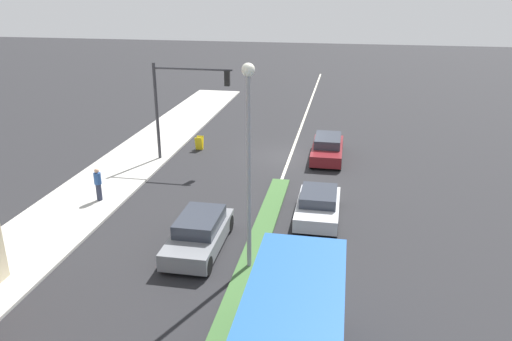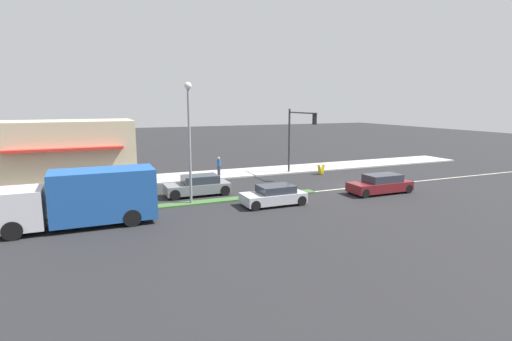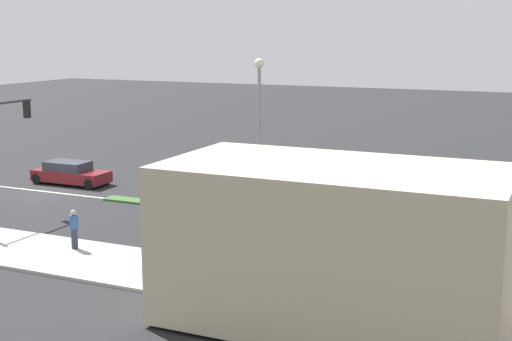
# 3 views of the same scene
# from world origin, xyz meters

# --- Properties ---
(ground_plane) EXTENTS (160.00, 160.00, 0.00)m
(ground_plane) POSITION_xyz_m (0.00, 18.00, 0.00)
(ground_plane) COLOR #232326
(sidewalk_right) EXTENTS (4.00, 73.00, 0.12)m
(sidewalk_right) POSITION_xyz_m (9.00, 18.50, 0.06)
(sidewalk_right) COLOR #B2AFA8
(sidewalk_right) RESTS_ON ground
(lane_marking_center) EXTENTS (0.16, 60.00, 0.01)m
(lane_marking_center) POSITION_xyz_m (0.00, 0.00, 0.00)
(lane_marking_center) COLOR beige
(lane_marking_center) RESTS_ON ground
(building_corner_store) EXTENTS (5.93, 9.98, 4.75)m
(building_corner_store) POSITION_xyz_m (10.82, 19.97, 2.50)
(building_corner_store) COLOR #C6B793
(building_corner_store) RESTS_ON sidewalk_right
(traffic_signal_main) EXTENTS (4.59, 0.34, 5.60)m
(traffic_signal_main) POSITION_xyz_m (6.12, 1.90, 3.90)
(traffic_signal_main) COLOR #333338
(traffic_signal_main) RESTS_ON sidewalk_right
(street_lamp) EXTENTS (0.44, 0.44, 7.37)m
(street_lamp) POSITION_xyz_m (0.00, 12.76, 4.78)
(street_lamp) COLOR gray
(street_lamp) RESTS_ON median_strip
(pedestrian) EXTENTS (0.34, 0.34, 1.60)m
(pedestrian) POSITION_xyz_m (8.17, 8.30, 0.96)
(pedestrian) COLOR #282D42
(pedestrian) RESTS_ON sidewalk_right
(warning_aframe_sign) EXTENTS (0.45, 0.53, 0.84)m
(warning_aframe_sign) POSITION_xyz_m (5.80, -0.38, 0.43)
(warning_aframe_sign) COLOR yellow
(warning_aframe_sign) RESTS_ON ground
(delivery_truck) EXTENTS (2.44, 7.50, 2.87)m
(delivery_truck) POSITION_xyz_m (-2.20, 18.80, 1.47)
(delivery_truck) COLOR silver
(delivery_truck) RESTS_ON ground
(suv_grey) EXTENTS (1.85, 4.34, 1.38)m
(suv_grey) POSITION_xyz_m (2.20, 11.72, 0.66)
(suv_grey) COLOR slate
(suv_grey) RESTS_ON ground
(sedan_silver) EXTENTS (1.86, 3.89, 1.23)m
(sedan_silver) POSITION_xyz_m (-2.20, 8.10, 0.59)
(sedan_silver) COLOR #B7BABF
(sedan_silver) RESTS_ON ground
(sedan_maroon) EXTENTS (1.79, 4.52, 1.32)m
(sedan_maroon) POSITION_xyz_m (-2.20, -0.17, 0.63)
(sedan_maroon) COLOR maroon
(sedan_maroon) RESTS_ON ground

